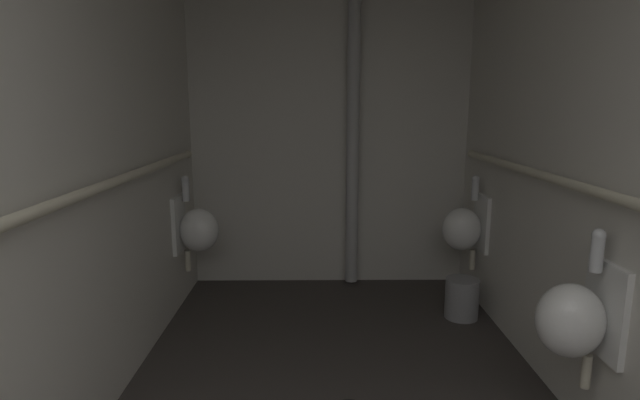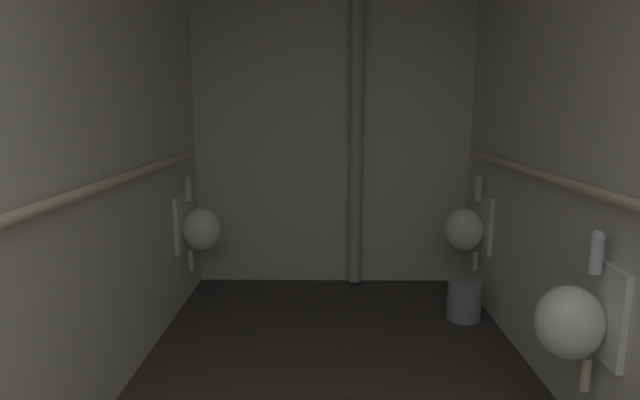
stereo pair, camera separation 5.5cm
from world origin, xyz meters
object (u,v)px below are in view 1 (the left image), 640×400
Objects in this scene: urinal_left_mid at (196,229)px; urinal_right_far at (464,228)px; urinal_right_mid at (575,318)px; standpipe_back_wall at (353,132)px; waste_bin at (462,298)px.

urinal_left_mid and urinal_right_far have the same top height.
standpipe_back_wall is (-0.85, 2.13, 0.72)m from urinal_right_mid.
urinal_right_mid is at bearing -90.00° from urinal_right_far.
urinal_right_mid is (2.09, -1.66, 0.00)m from urinal_left_mid.
urinal_right_mid is 1.48m from waste_bin.
urinal_right_far is at bearing -28.65° from standpipe_back_wall.
urinal_left_mid is 1.00× the size of urinal_right_far.
urinal_right_mid is 1.00× the size of urinal_right_far.
urinal_left_mid is 0.29× the size of standpipe_back_wall.
urinal_right_mid is 2.52× the size of waste_bin.
urinal_left_mid is 2.09m from waste_bin.
urinal_right_mid reaches higher than waste_bin.
waste_bin is at bearing -7.23° from urinal_left_mid.
urinal_right_mid is at bearing -68.32° from standpipe_back_wall.
waste_bin is (2.02, -0.26, -0.48)m from urinal_left_mid.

